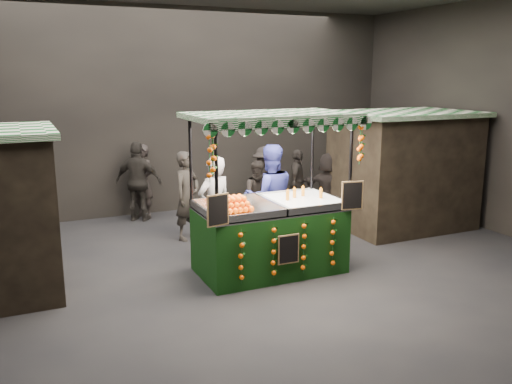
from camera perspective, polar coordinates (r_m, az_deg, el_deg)
name	(u,v)px	position (r m, az deg, el deg)	size (l,w,h in m)	color
ground	(250,277)	(9.33, -0.60, -8.97)	(12.00, 12.00, 0.00)	black
market_hall	(250,75)	(8.69, -0.65, 12.29)	(12.10, 10.10, 5.05)	black
neighbour_stall_right	(403,169)	(12.49, 15.32, 2.34)	(3.00, 2.20, 2.60)	black
juice_stall	(271,224)	(9.30, 1.63, -3.44)	(2.86, 1.68, 2.77)	black
vendor_grey	(215,207)	(10.05, -4.42, -1.64)	(0.80, 0.63, 1.93)	gray
vendor_blue	(270,197)	(10.50, 1.48, -0.57)	(1.13, 0.95, 2.08)	navy
shopper_0	(187,196)	(11.24, -7.29, -0.40)	(0.81, 0.75, 1.85)	#292521
shopper_1	(259,196)	(11.79, 0.34, -0.42)	(0.84, 0.70, 1.56)	black
shopper_2	(138,182)	(12.85, -12.36, 1.08)	(1.17, 0.98, 1.88)	#272320
shopper_3	(266,183)	(12.67, 1.04, 0.95)	(1.29, 1.24, 1.76)	black
shopper_5	(329,188)	(12.55, 7.70, 0.46)	(1.18, 1.57, 1.65)	black
shopper_6	(143,182)	(13.09, -11.93, 1.08)	(0.71, 0.77, 1.77)	#2C2624
shopper_7	(297,182)	(13.24, 4.38, 1.07)	(0.88, 0.98, 1.60)	#2D2824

